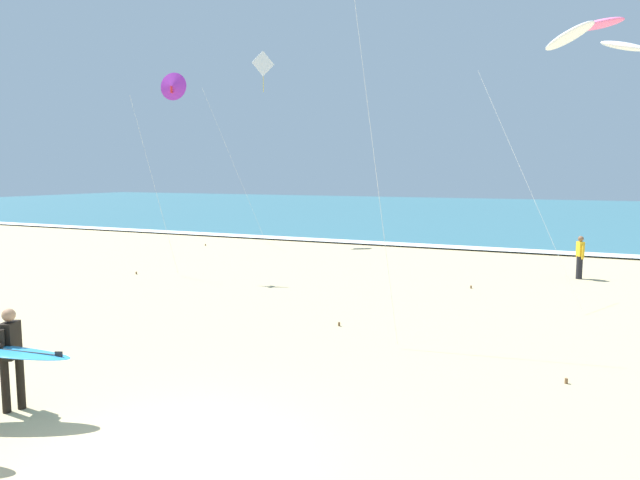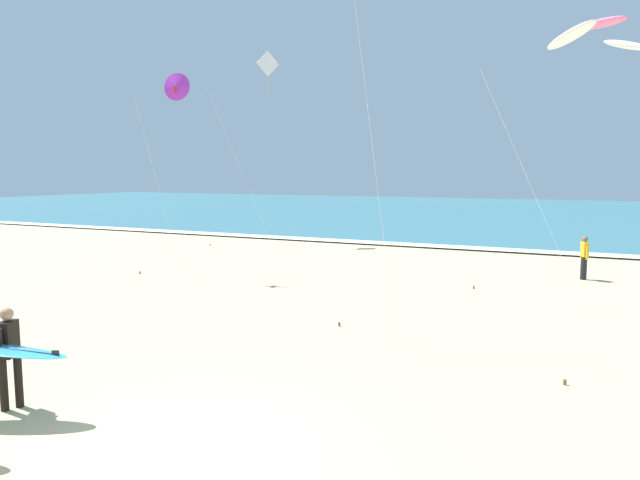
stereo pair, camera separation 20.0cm
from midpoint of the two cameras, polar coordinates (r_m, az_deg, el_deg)
ground_plane at (r=8.58m, az=-14.63°, el=-20.37°), size 160.00×160.00×0.00m
ocean_water at (r=59.65m, az=20.61°, el=2.53°), size 160.00×60.00×0.08m
shoreline_foam at (r=30.27m, az=15.74°, el=-0.79°), size 160.00×1.37×0.01m
surfer_trailing at (r=10.61m, az=-28.48°, el=-9.58°), size 2.33×1.39×1.71m
kite_delta_violet_near at (r=22.38m, az=-13.82°, el=14.45°), size 2.24×0.64×7.54m
kite_arc_rose_high at (r=17.34m, az=26.30°, el=17.72°), size 4.85×4.02×7.79m
kite_diamond_ivory_low at (r=32.95m, az=-5.16°, el=16.48°), size 2.44×3.47×10.51m
bystander_yellow_top at (r=23.09m, az=24.92°, el=-1.59°), size 0.30×0.46×1.59m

